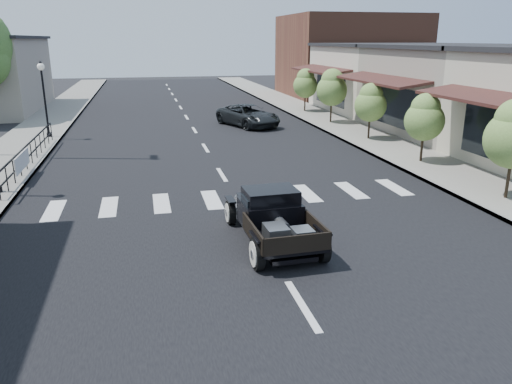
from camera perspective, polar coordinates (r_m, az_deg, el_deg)
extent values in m
plane|color=black|center=(12.57, 1.10, -6.24)|extent=(120.00, 120.00, 0.00)
cube|color=black|center=(26.82, -6.60, 6.30)|extent=(14.00, 80.00, 0.02)
cube|color=gray|center=(27.27, -24.72, 5.16)|extent=(3.00, 80.00, 0.15)
cube|color=gray|center=(28.95, 10.48, 7.05)|extent=(3.00, 80.00, 0.15)
cube|color=gray|center=(30.15, 23.89, 10.47)|extent=(10.00, 9.00, 4.50)
cube|color=beige|center=(37.76, 15.77, 12.32)|extent=(10.00, 9.00, 4.50)
cube|color=brown|center=(46.94, 10.56, 15.00)|extent=(11.00, 10.00, 7.00)
imported|color=black|center=(29.84, -0.90, 8.70)|extent=(3.63, 4.98, 1.26)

